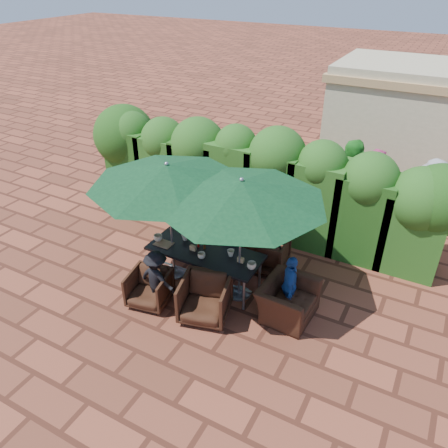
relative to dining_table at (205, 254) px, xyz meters
The scene contains 32 objects.
ground 0.69m from the dining_table, 125.26° to the left, with size 80.00×80.00×0.00m, color brown.
dining_table is the anchor object (origin of this frame).
umbrella_left 1.70m from the dining_table, behind, with size 2.89×2.89×2.46m.
umbrella_right 1.71m from the dining_table, ahead, with size 2.97×2.97×2.46m.
chair_far_left 1.35m from the dining_table, 131.37° to the left, with size 0.79×0.74×0.81m, color black.
chair_far_mid 1.10m from the dining_table, 84.34° to the left, with size 0.70×0.65×0.72m, color black.
chair_far_right 1.39m from the dining_table, 50.69° to the left, with size 0.79×0.74×0.82m, color black.
chair_near_left 1.21m from the dining_table, 121.32° to the right, with size 0.71×0.67×0.73m, color black.
chair_near_right 0.99m from the dining_table, 60.09° to the right, with size 0.83×0.78×0.86m, color black.
chair_end_right 1.77m from the dining_table, ahead, with size 1.02×0.66×0.89m, color black.
adult_far_left 1.31m from the dining_table, 128.95° to the left, with size 0.56×0.33×1.14m, color white.
adult_far_mid 0.93m from the dining_table, 83.91° to the left, with size 0.51×0.42×1.42m, color #1B4593.
adult_far_right 1.27m from the dining_table, 42.69° to the left, with size 0.57×0.35×1.19m, color black.
adult_near_left 1.05m from the dining_table, 116.50° to the right, with size 0.72×0.33×1.13m, color black.
adult_end_right 1.74m from the dining_table, ahead, with size 0.70×0.35×1.19m, color #1B4593.
child_left 1.25m from the dining_table, 112.48° to the left, with size 0.32×0.26×0.90m, color #E55195.
child_right 1.26m from the dining_table, 65.94° to the left, with size 0.32×0.26×0.89m, color #8052B2.
pedestrian_a 4.75m from the dining_table, 69.95° to the left, with size 1.70×0.61×1.82m, color green.
pedestrian_b 5.01m from the dining_table, 64.53° to the left, with size 0.80×0.49×1.66m, color #E55195.
pedestrian_c 5.54m from the dining_table, 50.71° to the left, with size 1.11×0.51×1.74m, color #94959D.
cup_a 1.01m from the dining_table, behind, with size 0.17×0.17×0.14m, color beige.
cup_b 0.58m from the dining_table, 163.69° to the left, with size 0.16×0.16×0.15m, color beige.
cup_c 0.27m from the dining_table, 74.24° to the right, with size 0.15×0.15×0.12m, color beige.
cup_d 0.53m from the dining_table, 10.75° to the left, with size 0.14×0.14×0.13m, color beige.
cup_e 1.03m from the dining_table, ahead, with size 0.17×0.17×0.13m, color beige.
ketchup_bottle 0.25m from the dining_table, 159.08° to the left, with size 0.04×0.04×0.17m, color #B20C0A.
sauce_bottle 0.18m from the dining_table, 124.49° to the left, with size 0.04×0.04×0.17m, color #4C230C.
serving_tray 0.85m from the dining_table, 168.07° to the right, with size 0.35×0.25×0.02m, color #906445.
number_block_left 0.26m from the dining_table, 160.04° to the right, with size 0.12×0.06×0.10m, color tan.
number_block_right 0.77m from the dining_table, ahead, with size 0.12×0.06×0.10m, color tan.
hedge_wall 2.55m from the dining_table, 94.20° to the left, with size 9.10×1.60×2.54m.
building 7.95m from the dining_table, 64.45° to the left, with size 6.20×3.08×3.20m.
Camera 1 is at (3.67, -6.00, 5.48)m, focal length 35.00 mm.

